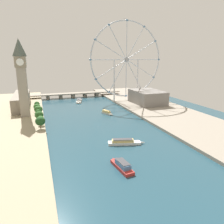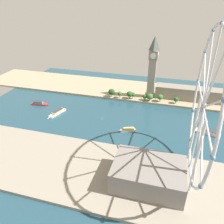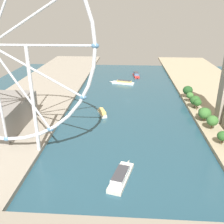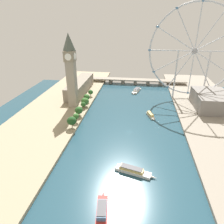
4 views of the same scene
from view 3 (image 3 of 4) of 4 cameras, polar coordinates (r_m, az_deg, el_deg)
The scene contains 7 objects.
ground_plane at distance 279.59m, azimuth 3.70°, elevation 2.70°, with size 381.22×381.22×0.00m, color #234756.
riverbank_right at distance 298.10m, azimuth -17.07°, elevation 3.31°, with size 90.00×520.00×3.00m, color gray.
tree_row_embankment at distance 247.31m, azimuth 19.35°, elevation 1.41°, with size 12.97×113.16×13.53m.
tour_boat_0 at distance 239.99m, azimuth -2.31°, elevation -0.10°, with size 11.36×22.46×5.21m.
tour_boat_1 at distance 382.58m, azimuth 5.54°, elevation 8.45°, with size 10.10×29.02×6.20m.
tour_boat_2 at distance 342.43m, azimuth 2.55°, elevation 6.80°, with size 35.22×14.69×5.09m.
tour_boat_3 at distance 152.96m, azimuth 2.08°, elevation -14.41°, with size 15.59×34.88×5.74m.
Camera 3 is at (0.85, 263.35, 93.88)m, focal length 39.95 mm.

